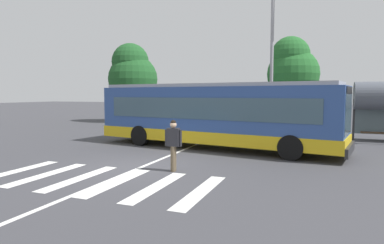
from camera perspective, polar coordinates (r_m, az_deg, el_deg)
name	(u,v)px	position (r m, az deg, el deg)	size (l,w,h in m)	color
ground_plane	(139,167)	(12.01, -9.02, -7.62)	(160.00, 160.00, 0.00)	#3D3D42
city_transit_bus	(214,115)	(15.85, 3.72, 1.24)	(12.16, 4.50, 3.06)	black
pedestrian_crossing_street	(173,142)	(11.09, -3.21, -3.52)	(0.57, 0.32, 1.72)	brown
parked_car_white	(202,118)	(25.49, 1.81, 0.75)	(1.94, 4.53, 1.35)	black
parked_car_blue	(237,119)	(24.42, 7.66, 0.53)	(2.01, 4.57, 1.35)	black
parked_car_silver	(273,120)	(23.85, 13.77, 0.33)	(1.94, 4.53, 1.35)	black
twin_arm_street_lamp	(272,43)	(20.83, 13.55, 13.05)	(5.08, 0.32, 9.05)	#939399
background_tree_left	(132,74)	(31.47, -10.20, 8.07)	(4.52, 4.52, 7.21)	brown
background_tree_right	(292,69)	(29.93, 16.79, 8.72)	(4.37, 4.37, 7.44)	brown
crosswalk_painted_stripes	(98,180)	(10.52, -15.79, -9.52)	(7.00, 3.29, 0.01)	silver
lane_center_line	(166,157)	(13.71, -4.52, -6.01)	(0.16, 24.00, 0.01)	silver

